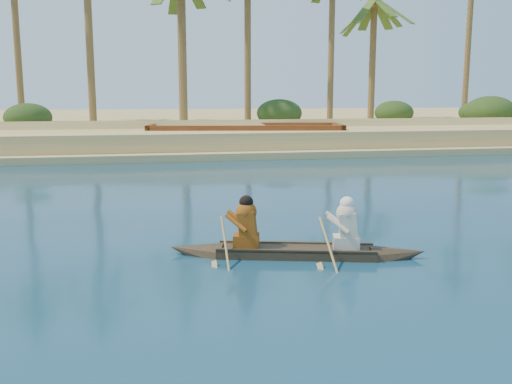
{
  "coord_description": "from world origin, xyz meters",
  "views": [
    {
      "loc": [
        -2.13,
        -5.94,
        3.29
      ],
      "look_at": [
        0.45,
        7.11,
        1.0
      ],
      "focal_mm": 40.0,
      "sensor_mm": 36.0,
      "label": 1
    }
  ],
  "objects": [
    {
      "name": "sandy_embankment",
      "position": [
        0.0,
        46.89,
        0.53
      ],
      "size": [
        150.0,
        51.0,
        1.5
      ],
      "color": "#D8BB7A",
      "rests_on": "ground"
    },
    {
      "name": "shrub_cluster",
      "position": [
        0.0,
        31.5,
        1.2
      ],
      "size": [
        100.0,
        6.0,
        2.4
      ],
      "primitive_type": null,
      "color": "black",
      "rests_on": "ground"
    },
    {
      "name": "ground",
      "position": [
        0.0,
        0.0,
        0.0
      ],
      "size": [
        160.0,
        160.0,
        0.0
      ],
      "primitive_type": "plane",
      "color": "#0B274C",
      "rests_on": "ground"
    },
    {
      "name": "palm_grove",
      "position": [
        0.0,
        35.0,
        8.0
      ],
      "size": [
        110.0,
        14.0,
        16.0
      ],
      "primitive_type": null,
      "color": "#315A1F",
      "rests_on": "ground"
    },
    {
      "name": "barge_mid",
      "position": [
        3.76,
        26.88,
        0.65
      ],
      "size": [
        11.6,
        5.56,
        1.85
      ],
      "rotation": [
        0.0,
        0.0,
        -0.17
      ],
      "color": "brown",
      "rests_on": "ground"
    },
    {
      "name": "canoe",
      "position": [
        0.87,
        4.99,
        0.28
      ],
      "size": [
        5.25,
        2.03,
        1.45
      ],
      "rotation": [
        0.0,
        0.0,
        -0.26
      ],
      "color": "#3E2F21",
      "rests_on": "ground"
    }
  ]
}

